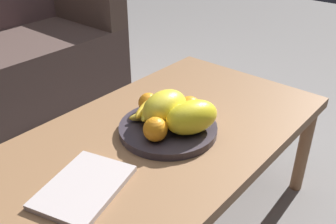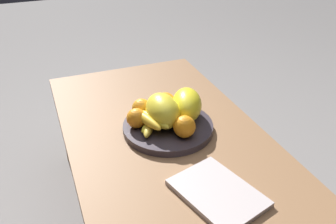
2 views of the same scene
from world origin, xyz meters
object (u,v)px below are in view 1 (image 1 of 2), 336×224
at_px(orange_front, 149,103).
at_px(orange_back, 190,107).
at_px(melon_smaller_beside, 192,117).
at_px(banana_bunch, 151,111).
at_px(orange_right, 168,100).
at_px(coffee_table, 157,146).
at_px(magazine, 84,187).
at_px(orange_left, 155,129).
at_px(melon_large_front, 164,107).
at_px(fruit_bowl, 168,129).

relative_size(orange_front, orange_back, 0.91).
bearing_deg(melon_smaller_beside, banana_bunch, 100.20).
bearing_deg(orange_right, melon_smaller_beside, -113.52).
bearing_deg(coffee_table, magazine, -174.95).
bearing_deg(orange_back, melon_smaller_beside, -138.41).
relative_size(orange_back, magazine, 0.31).
bearing_deg(magazine, orange_left, -18.94).
height_order(orange_front, magazine, orange_front).
distance_m(melon_smaller_beside, banana_bunch, 0.15).
distance_m(coffee_table, orange_front, 0.15).
height_order(coffee_table, orange_right, orange_right).
bearing_deg(orange_left, coffee_table, 39.25).
height_order(melon_large_front, banana_bunch, melon_large_front).
bearing_deg(orange_front, magazine, -162.76).
xyz_separation_m(melon_smaller_beside, magazine, (-0.37, 0.07, -0.07)).
xyz_separation_m(coffee_table, melon_smaller_beside, (0.06, -0.10, 0.12)).
height_order(melon_smaller_beside, orange_front, melon_smaller_beside).
relative_size(coffee_table, fruit_bowl, 3.84).
bearing_deg(orange_front, orange_left, -130.48).
distance_m(fruit_bowl, orange_back, 0.10).
relative_size(fruit_bowl, orange_front, 4.59).
distance_m(coffee_table, orange_right, 0.17).
xyz_separation_m(fruit_bowl, orange_back, (0.08, -0.02, 0.05)).
relative_size(fruit_bowl, banana_bunch, 1.98).
bearing_deg(coffee_table, melon_smaller_beside, -60.36).
xyz_separation_m(coffee_table, orange_right, (0.12, 0.05, 0.10)).
xyz_separation_m(orange_right, magazine, (-0.44, -0.08, -0.05)).
distance_m(fruit_bowl, banana_bunch, 0.08).
distance_m(melon_smaller_beside, orange_right, 0.16).
bearing_deg(banana_bunch, melon_large_front, -74.00).
height_order(melon_smaller_beside, orange_left, melon_smaller_beside).
bearing_deg(melon_smaller_beside, orange_back, 41.59).
height_order(fruit_bowl, orange_front, orange_front).
height_order(coffee_table, orange_left, orange_left).
relative_size(coffee_table, orange_back, 16.04).
height_order(coffee_table, melon_large_front, melon_large_front).
relative_size(coffee_table, magazine, 4.93).
relative_size(melon_large_front, magazine, 0.68).
distance_m(orange_right, banana_bunch, 0.09).
height_order(melon_smaller_beside, banana_bunch, melon_smaller_beside).
height_order(coffee_table, orange_front, orange_front).
relative_size(melon_large_front, banana_bunch, 1.04).
distance_m(melon_large_front, orange_back, 0.09).
xyz_separation_m(coffee_table, banana_bunch, (0.03, 0.05, 0.10)).
bearing_deg(fruit_bowl, banana_bunch, 95.90).
bearing_deg(orange_left, orange_back, 0.71).
bearing_deg(melon_smaller_beside, coffee_table, 119.64).
distance_m(melon_large_front, magazine, 0.37).
bearing_deg(orange_left, banana_bunch, 47.97).
relative_size(fruit_bowl, orange_back, 4.18).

